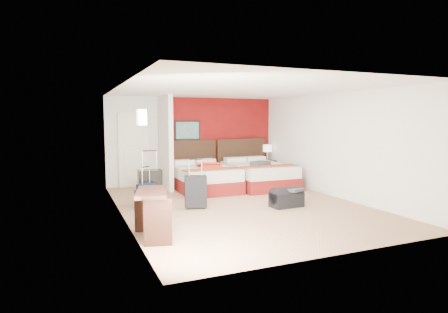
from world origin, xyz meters
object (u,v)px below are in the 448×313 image
bed_left (204,178)px  bed_right (258,175)px  duffel_bag (287,199)px  suitcase_black (150,188)px  suitcase_charcoal (196,193)px  desk (152,214)px  nightstand (267,170)px  table_lamp (267,153)px  red_suitcase_open (209,165)px  suitcase_navy (146,197)px

bed_left → bed_right: 1.56m
bed_left → duffel_bag: 2.69m
bed_right → duffel_bag: (-0.58, -2.37, -0.15)m
suitcase_black → suitcase_charcoal: (0.82, -0.65, -0.04)m
duffel_bag → desk: bearing=-164.9°
nightstand → table_lamp: bearing=0.0°
red_suitcase_open → table_lamp: table_lamp is taller
nightstand → duffel_bag: (-1.43, -3.38, -0.13)m
suitcase_black → desk: 2.35m
suitcase_charcoal → suitcase_black: bearing=155.1°
red_suitcase_open → bed_left: bearing=146.9°
table_lamp → duffel_bag: (-1.43, -3.38, -0.67)m
red_suitcase_open → duffel_bag: bearing=-58.0°
nightstand → suitcase_navy: bearing=-154.1°
bed_left → bed_right: size_ratio=0.97×
bed_left → desk: bearing=-121.4°
bed_right → suitcase_charcoal: size_ratio=3.22×
bed_right → suitcase_navy: size_ratio=4.19×
desk → bed_right: bearing=57.1°
red_suitcase_open → suitcase_charcoal: size_ratio=1.08×
nightstand → suitcase_navy: 4.87m
bed_right → desk: (-3.68, -3.39, 0.07)m
suitcase_charcoal → duffel_bag: (1.84, -0.63, -0.16)m
suitcase_navy → desk: (-0.30, -2.00, 0.13)m
red_suitcase_open → suitcase_charcoal: 2.04m
bed_left → suitcase_navy: 2.38m
red_suitcase_open → suitcase_black: size_ratio=0.95×
table_lamp → desk: size_ratio=0.52×
suitcase_black → nightstand: bearing=30.1°
table_lamp → suitcase_navy: 4.90m
red_suitcase_open → suitcase_black: (-1.78, -1.11, -0.29)m
nightstand → desk: (-4.53, -4.40, 0.08)m
suitcase_black → duffel_bag: bearing=-22.8°
bed_left → suitcase_black: suitcase_black is taller
red_suitcase_open → nightstand: red_suitcase_open is taller
suitcase_navy → desk: bearing=-135.6°
red_suitcase_open → suitcase_black: 2.12m
bed_left → nightstand: size_ratio=3.42×
bed_left → desk: size_ratio=2.23×
table_lamp → suitcase_black: 4.62m
red_suitcase_open → bed_right: bearing=10.9°
bed_right → suitcase_charcoal: bearing=-143.5°
duffel_bag → suitcase_black: bearing=151.2°
table_lamp → suitcase_charcoal: (-3.26, -2.75, -0.51)m
bed_left → suitcase_black: (-1.68, -1.21, 0.06)m
bed_right → suitcase_black: 3.41m
bed_right → red_suitcase_open: 1.49m
table_lamp → suitcase_black: table_lamp is taller
suitcase_charcoal → desk: bearing=-114.1°
bed_right → suitcase_black: size_ratio=2.84×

